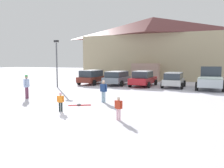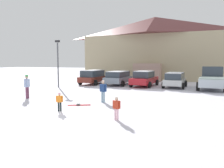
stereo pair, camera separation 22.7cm
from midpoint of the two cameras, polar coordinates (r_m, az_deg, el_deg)
The scene contains 13 objects.
ground at distance 10.16m, azimuth -20.65°, elevation -9.30°, with size 160.00×160.00×0.00m, color silver.
ski_lodge at distance 34.66m, azimuth 11.17°, elevation 9.28°, with size 20.65×10.09×9.41m.
parked_maroon_van at distance 25.51m, azimuth -4.76°, elevation 1.95°, with size 2.22×4.15×1.66m.
parked_grey_wagon at distance 24.47m, azimuth 1.92°, elevation 1.72°, with size 2.32×4.41×1.57m.
parked_red_sedan at distance 23.51m, azimuth 8.72°, elevation 1.44°, with size 2.44×4.84×1.65m.
parked_silver_wagon at distance 23.01m, azimuth 16.41°, elevation 1.19°, with size 2.22×4.25×1.54m.
pickup_truck at distance 22.88m, azimuth 24.94°, elevation 1.25°, with size 2.72×5.71×2.15m.
skier_teen_in_navy_coat at distance 13.94m, azimuth -1.87°, elevation -1.58°, with size 0.52×0.26×1.41m.
skier_adult_in_blue_parka at distance 16.54m, azimuth -20.95°, elevation -0.29°, with size 0.34×0.60×1.67m.
skier_child_in_orange_jacket at distance 11.72m, azimuth -13.01°, elevation -4.30°, with size 0.34×0.22×0.99m.
skier_child_in_red_jacket at distance 9.71m, azimuth 1.86°, elevation -6.03°, with size 0.39×0.18×1.05m.
pair_of_skis at distance 13.22m, azimuth -8.15°, elevation -5.44°, with size 1.34×0.87×0.08m.
lamp_post at distance 22.90m, azimuth -13.68°, elevation 5.94°, with size 0.44×0.24×4.76m.
Camera 2 is at (6.79, -7.17, 2.57)m, focal length 35.00 mm.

